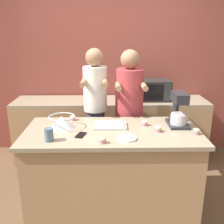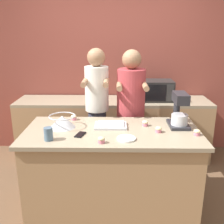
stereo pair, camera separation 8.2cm
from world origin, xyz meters
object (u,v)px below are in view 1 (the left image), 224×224
object	(u,v)px
cupcake_2	(103,140)
cupcake_3	(73,118)
cupcake_0	(197,131)
mixing_bowl	(62,122)
small_plate	(127,138)
cupcake_4	(158,129)
person_right	(129,113)
cell_phone	(81,135)
person_left	(95,111)
microwave_oven	(153,90)
cupcake_5	(184,116)
drinking_glass	(49,135)
cupcake_1	(145,123)
stand_mixer	(178,111)
baking_tray	(110,125)

from	to	relation	value
cupcake_2	cupcake_3	bearing A→B (deg)	118.82
cupcake_0	mixing_bowl	bearing A→B (deg)	171.51
small_plate	cupcake_4	xyz separation A→B (m)	(0.32, 0.18, 0.02)
person_right	cell_phone	bearing A→B (deg)	-123.97
cupcake_4	person_left	bearing A→B (deg)	133.24
cell_phone	cupcake_0	distance (m)	1.13
person_right	cell_phone	distance (m)	0.95
mixing_bowl	person_right	bearing A→B (deg)	37.77
microwave_oven	cupcake_0	bearing A→B (deg)	-80.97
cell_phone	cupcake_2	distance (m)	0.28
person_left	cupcake_4	xyz separation A→B (m)	(0.66, -0.70, 0.03)
cell_phone	cupcake_5	bearing A→B (deg)	22.94
person_right	cupcake_4	world-z (taller)	person_right
cupcake_5	mixing_bowl	bearing A→B (deg)	-168.74
microwave_oven	cupcake_5	xyz separation A→B (m)	(0.22, -0.87, -0.11)
drinking_glass	cupcake_1	bearing A→B (deg)	22.79
mixing_bowl	cupcake_0	size ratio (longest dim) A/B	4.34
small_plate	cupcake_2	bearing A→B (deg)	-159.88
cupcake_3	stand_mixer	bearing A→B (deg)	-9.25
stand_mixer	cupcake_1	xyz separation A→B (m)	(-0.35, 0.00, -0.13)
person_left	person_right	bearing A→B (deg)	0.18
small_plate	cupcake_3	distance (m)	0.79
cupcake_1	cupcake_2	xyz separation A→B (m)	(-0.44, -0.45, 0.00)
baking_tray	small_plate	world-z (taller)	baking_tray
cupcake_5	cell_phone	bearing A→B (deg)	-157.06
person_right	cupcake_0	world-z (taller)	person_right
cell_phone	cupcake_2	size ratio (longest dim) A/B	2.48
cupcake_0	cupcake_5	distance (m)	0.47
baking_tray	cupcake_3	distance (m)	0.47
person_right	baking_tray	distance (m)	0.60
person_right	cell_phone	xyz separation A→B (m)	(-0.53, -0.78, 0.03)
cell_phone	drinking_glass	bearing A→B (deg)	-155.61
drinking_glass	cupcake_2	bearing A→B (deg)	-6.72
cupcake_1	mixing_bowl	bearing A→B (deg)	-176.43
microwave_oven	cupcake_3	bearing A→B (deg)	-139.24
cell_phone	cupcake_3	size ratio (longest dim) A/B	2.48
cupcake_4	cupcake_5	bearing A→B (deg)	47.17
cell_phone	small_plate	distance (m)	0.45
baking_tray	cupcake_2	xyz separation A→B (m)	(-0.08, -0.42, 0.01)
cupcake_5	baking_tray	bearing A→B (deg)	-163.86
cupcake_3	drinking_glass	bearing A→B (deg)	-103.99
person_left	drinking_glass	world-z (taller)	person_left
person_right	small_plate	bearing A→B (deg)	-95.68
baking_tray	small_plate	xyz separation A→B (m)	(0.15, -0.33, -0.01)
mixing_bowl	small_plate	xyz separation A→B (m)	(0.65, -0.31, -0.06)
mixing_bowl	cupcake_2	world-z (taller)	mixing_bowl
drinking_glass	cupcake_4	xyz separation A→B (m)	(1.04, 0.21, -0.03)
cupcake_0	person_right	bearing A→B (deg)	127.66
drinking_glass	small_plate	world-z (taller)	drinking_glass
cell_phone	drinking_glass	xyz separation A→B (m)	(-0.27, -0.12, 0.06)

